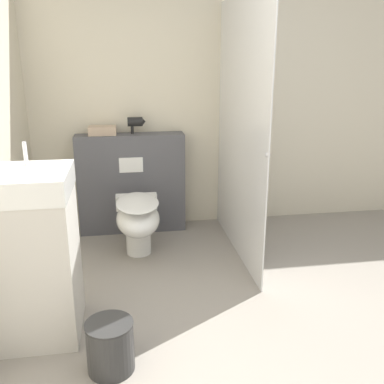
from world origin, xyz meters
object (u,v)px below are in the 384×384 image
Objects in this scene: hair_drier at (136,122)px; sink_vanity at (32,255)px; toilet at (138,220)px; waste_bin at (110,346)px.

sink_vanity is at bearing -113.39° from hair_drier.
toilet is 2.29× the size of waste_bin.
hair_drier is at bearing 87.00° from toilet.
hair_drier is (0.69, 1.60, 0.55)m from sink_vanity.
toilet is at bearing 81.48° from waste_bin.
waste_bin is at bearing -43.56° from sink_vanity.
hair_drier is (0.03, 0.62, 0.74)m from toilet.
toilet is 0.96m from hair_drier.
hair_drier is at bearing 83.17° from waste_bin.
hair_drier reaches higher than waste_bin.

